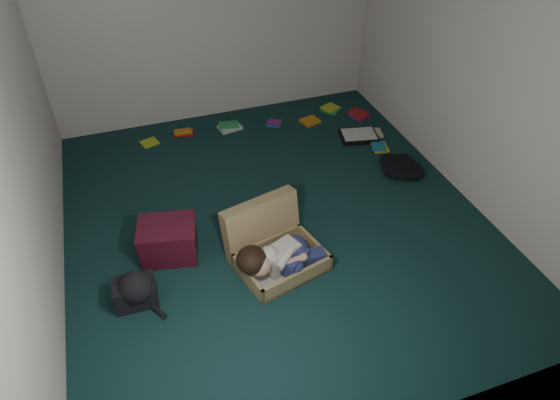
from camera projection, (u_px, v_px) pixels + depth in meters
floor at (275, 218)px, 4.98m from camera, size 4.50×4.50×0.00m
wall_back at (212, 14)px, 5.80m from camera, size 4.50×0.00×4.50m
wall_front at (417, 303)px, 2.51m from camera, size 4.50×0.00×4.50m
wall_left at (16, 144)px, 3.65m from camera, size 0.00×4.50×4.50m
wall_right at (476, 68)px, 4.67m from camera, size 0.00×4.50×4.50m
suitcase at (273, 246)px, 4.44m from camera, size 0.88×0.87×0.54m
person at (279, 257)px, 4.28m from camera, size 0.82×0.40×0.33m
maroon_bin at (169, 240)px, 4.48m from camera, size 0.58×0.49×0.35m
backpack at (135, 292)px, 4.08m from camera, size 0.43×0.35×0.25m
clothing_pile at (404, 164)px, 5.60m from camera, size 0.41×0.34×0.13m
paper_tray at (359, 136)px, 6.12m from camera, size 0.50×0.42×0.06m
book_scatter at (296, 126)px, 6.33m from camera, size 2.93×1.35×0.02m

